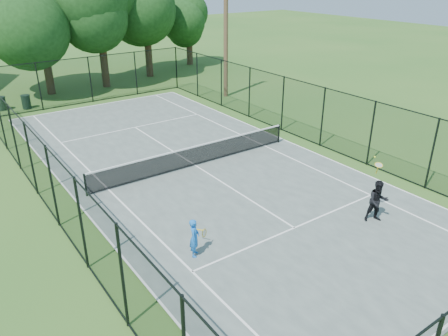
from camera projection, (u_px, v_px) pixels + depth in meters
ground at (196, 167)px, 19.72m from camera, size 120.00×120.00×0.00m
tennis_court at (196, 166)px, 19.71m from camera, size 11.00×24.00×0.06m
tennis_net at (195, 155)px, 19.48m from camera, size 10.08×0.08×0.95m
fence at (195, 136)px, 19.10m from camera, size 13.10×26.10×3.00m
tree_near_left at (39, 14)px, 29.02m from camera, size 6.73×6.73×8.78m
tree_near_mid at (99, 15)px, 31.01m from camera, size 6.43×6.43×8.41m
tree_near_right at (146, 12)px, 34.28m from camera, size 5.77×5.77×7.96m
tree_far_right at (189, 23)px, 39.35m from camera, size 4.47×4.47×5.92m
trash_bin_left at (1, 103)px, 27.44m from camera, size 0.58×0.58×0.86m
trash_bin_right at (26, 102)px, 27.76m from camera, size 0.58×0.58×0.88m
utility_pole at (226, 36)px, 28.96m from camera, size 1.40×0.30×8.09m
player_blue at (195, 238)px, 13.29m from camera, size 0.85×0.55×1.26m
player_black at (378, 201)px, 15.09m from camera, size 0.94×1.11×2.16m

